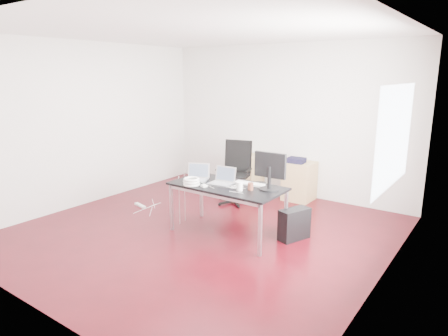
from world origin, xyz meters
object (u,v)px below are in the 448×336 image
Objects in this scene: office_chair at (235,169)px; pc_tower at (294,224)px; desk at (227,189)px; filing_cabinet_right at (299,181)px; filing_cabinet_left at (247,172)px.

office_chair is 2.40× the size of pc_tower.
desk reaches higher than pc_tower.
office_chair is (-0.74, 1.31, -0.07)m from desk.
pc_tower is at bearing 24.45° from desk.
filing_cabinet_right is 1.56× the size of pc_tower.
desk is 1.48× the size of office_chair.
office_chair is 1.21m from filing_cabinet_right.
pc_tower is (1.61, -0.92, -0.39)m from office_chair.
pc_tower is (1.84, -1.70, -0.13)m from filing_cabinet_left.
filing_cabinet_right is at bearing 86.25° from desk.
office_chair reaches higher than filing_cabinet_left.
desk is at bearing -75.73° from office_chair.
office_chair reaches higher than pc_tower.
office_chair is at bearing -73.19° from filing_cabinet_left.
office_chair is at bearing 171.00° from pc_tower.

